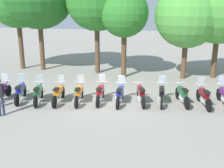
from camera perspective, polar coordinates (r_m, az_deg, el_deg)
The scene contains 18 objects.
ground_plane at distance 14.62m, azimuth -0.44°, elevation -3.92°, with size 80.00×80.00×0.00m, color gray.
motorcycle_0 at distance 16.01m, azimuth -21.98°, elevation -1.39°, with size 0.62×2.19×1.37m.
motorcycle_1 at distance 15.63m, azimuth -18.35°, elevation -1.44°, with size 0.83×2.13×1.37m.
motorcycle_2 at distance 15.09m, azimuth -14.96°, elevation -1.77°, with size 0.83×2.13×1.37m.
motorcycle_3 at distance 14.81m, azimuth -10.96°, elevation -1.86°, with size 0.62×2.18×1.37m.
motorcycle_4 at distance 14.62m, azimuth -6.81°, elevation -1.90°, with size 0.63×2.18×1.37m.
motorcycle_5 at distance 14.63m, azimuth -2.43°, elevation -1.78°, with size 0.62×2.19×1.37m.
motorcycle_6 at distance 14.42m, azimuth 1.66°, elevation -2.05°, with size 0.62×2.19×1.37m.
motorcycle_7 at distance 14.53m, azimuth 5.95°, elevation -2.05°, with size 0.83×2.13×0.99m.
motorcycle_8 at distance 14.63m, azimuth 10.18°, elevation -2.04°, with size 0.62×2.19×1.37m.
motorcycle_9 at distance 14.85m, azimuth 14.28°, elevation -2.08°, with size 0.84×2.13×0.99m.
motorcycle_10 at distance 14.86m, azimuth 18.36°, elevation -2.35°, with size 0.75×2.15×1.37m.
person_0 at distance 13.66m, azimuth -22.13°, elevation -1.91°, with size 0.36×0.34×1.80m.
tree_0 at distance 22.90m, azimuth -19.02°, elevation 15.97°, with size 4.18×4.18×7.36m.
tree_2 at distance 20.38m, azimuth -3.20°, elevation 16.91°, with size 4.39×4.39×7.49m.
tree_3 at distance 19.13m, azimuth 2.56°, elevation 14.30°, with size 3.26×3.26×6.05m.
tree_4 at distance 19.39m, azimuth 15.29°, elevation 13.50°, with size 4.33×4.33×6.47m.
tree_5 at distance 20.27m, azimuth 21.36°, elevation 14.73°, with size 4.99×4.99×7.38m.
Camera 1 is at (3.16, -13.35, 5.07)m, focal length 44.37 mm.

